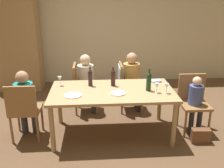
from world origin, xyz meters
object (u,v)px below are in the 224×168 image
Objects in this scene: wine_glass_centre at (157,86)px; dinner_plate_host at (73,95)px; wine_bottle_tall_green at (90,77)px; wine_bottle_short_olive at (113,77)px; person_woman_host at (87,79)px; handbag at (200,136)px; chair_far_right at (125,81)px; chair_right_end at (193,99)px; chair_far_left at (81,85)px; wine_glass_near_right at (167,86)px; dining_table at (112,95)px; armoire_cabinet at (14,42)px; dinner_plate_guest_left at (118,93)px; person_man_guest at (25,99)px; chair_left_end at (24,108)px; wine_glass_near_left at (60,79)px; person_child_small at (196,100)px; wine_bottle_dark_red at (149,81)px.

wine_glass_centre is 0.57× the size of dinner_plate_host.
wine_bottle_short_olive is (0.36, -0.02, -0.00)m from wine_bottle_tall_green.
wine_glass_centre is (1.05, -1.03, 0.21)m from person_woman_host.
wine_bottle_tall_green is 1.91m from handbag.
chair_far_right reaches higher than dinner_plate_host.
chair_far_left is at bearing -23.46° from chair_right_end.
wine_glass_centre is 1.00× the size of wine_glass_near_right.
dinner_plate_host reaches higher than handbag.
wine_glass_centre is at bearing -20.33° from wine_bottle_tall_green.
dining_table is at bearing 167.32° from wine_glass_centre.
armoire_cabinet is 14.63× the size of wine_glass_centre.
wine_bottle_short_olive reaches higher than dinner_plate_guest_left.
chair_far_left is 0.83× the size of person_woman_host.
person_man_guest is at bearing -72.08° from armoire_cabinet.
chair_far_left is 0.16m from person_woman_host.
wine_glass_near_right is at bearing -2.25° from dinner_plate_guest_left.
armoire_cabinet reaches higher than chair_right_end.
person_woman_host reaches higher than dinner_plate_host.
chair_left_end is 0.70m from wine_glass_near_left.
chair_right_end is at bearing -90.00° from person_child_small.
dinner_plate_guest_left is at bearing -168.74° from wine_bottle_dark_red.
dinner_plate_guest_left is at bearing -41.92° from wine_bottle_tall_green.
chair_far_right is at bearing 71.24° from dining_table.
wine_bottle_short_olive is 2.07× the size of wine_glass_centre.
wine_bottle_tall_green is 1.15× the size of handbag.
chair_far_right is 0.70m from person_woman_host.
armoire_cabinet reaches higher than wine_bottle_tall_green.
person_child_small reaches higher than dinner_plate_host.
person_man_guest is 4.77× the size of dinner_plate_guest_left.
dining_table is 5.84× the size of wine_bottle_tall_green.
person_child_small reaches higher than handbag.
chair_left_end is 2.65m from chair_right_end.
wine_bottle_tall_green is (-0.63, -0.66, 0.30)m from chair_far_right.
person_child_small is at bearing -34.10° from armoire_cabinet.
wine_glass_near_right is (0.79, -0.18, 0.18)m from dining_table.
dinner_plate_host is (-1.37, -0.01, -0.10)m from wine_glass_near_right.
chair_far_right is 6.17× the size of wine_glass_centre.
wine_bottle_short_olive reaches higher than chair_right_end.
wine_glass_centre is (-0.67, -0.12, 0.30)m from person_child_small.
wine_bottle_short_olive is (0.03, 0.20, 0.22)m from dining_table.
chair_left_end is 6.17× the size of wine_glass_near_left.
wine_glass_near_left is (0.51, 0.24, 0.23)m from person_man_guest.
dinner_plate_host is at bearing 4.78° from person_child_small.
armoire_cabinet is 2.34m from wine_glass_near_left.
chair_right_end is 0.85× the size of person_man_guest.
person_child_small is 4.12× the size of dinner_plate_guest_left.
wine_bottle_short_olive reaches higher than dining_table.
wine_bottle_dark_red is (0.95, -0.94, 0.26)m from person_woman_host.
wine_bottle_dark_red reaches higher than wine_bottle_tall_green.
dinner_plate_host is at bearing -179.71° from wine_glass_near_right.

